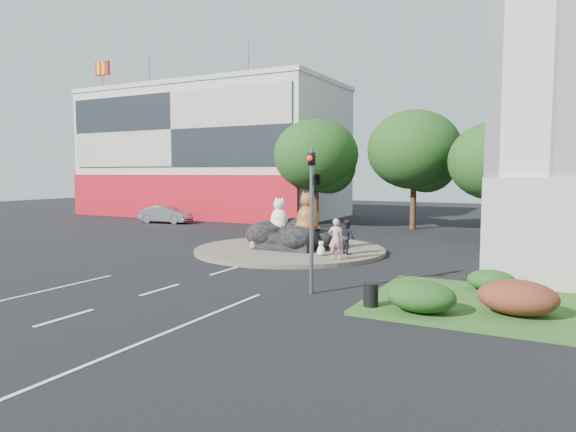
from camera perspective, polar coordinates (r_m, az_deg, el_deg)
name	(u,v)px	position (r m, az deg, el deg)	size (l,w,h in m)	color
ground	(160,290)	(18.99, -14.00, -7.98)	(120.00, 120.00, 0.00)	black
roundabout_island	(290,250)	(27.12, 0.21, -3.79)	(10.00, 10.00, 0.20)	brown
rock_plinth	(290,240)	(27.05, 0.21, -2.64)	(3.20, 2.60, 0.90)	black
shophouse_block	(212,152)	(51.64, -8.44, 7.01)	(25.20, 12.30, 17.40)	beige
grass_verge	(537,310)	(17.29, 25.97, -9.39)	(10.00, 6.00, 0.12)	#2F531B
tree_left	(317,159)	(39.41, 3.25, 6.39)	(6.46, 6.46, 8.27)	#382314
tree_mid	(415,154)	(39.01, 13.97, 6.73)	(6.84, 6.84, 8.76)	#382314
tree_right	(497,165)	(34.02, 22.21, 5.25)	(5.70, 5.70, 7.30)	#382314
hedge_near_green	(421,296)	(15.59, 14.60, -8.65)	(2.00, 1.60, 0.90)	#1C3E13
hedge_red	(518,297)	(16.21, 24.15, -8.24)	(2.20, 1.76, 0.99)	#501E15
hedge_back_green	(491,280)	(19.05, 21.65, -6.66)	(1.60, 1.28, 0.72)	#1C3E13
traffic_light	(314,189)	(17.40, 2.94, 3.04)	(0.44, 1.24, 5.00)	#595B60
street_lamp	(572,162)	(21.80, 28.98, 5.25)	(2.34, 0.22, 8.06)	#595B60
cat_white	(279,214)	(27.15, -0.98, 0.24)	(1.07, 0.93, 1.79)	white
cat_tabby	(308,212)	(26.22, 2.22, 0.49)	(1.30, 1.12, 2.16)	#B46325
kitten_calico	(254,241)	(26.77, -3.85, -2.82)	(0.49, 0.42, 0.81)	silver
kitten_white	(321,248)	(24.70, 3.70, -3.56)	(0.44, 0.38, 0.73)	white
pedestrian_pink	(336,239)	(23.53, 5.35, -2.57)	(0.69, 0.45, 1.89)	pink
pedestrian_dark	(347,237)	(25.23, 6.61, -2.30)	(0.83, 0.64, 1.70)	black
parked_car	(166,214)	(43.70, -13.44, 0.17)	(1.53, 4.38, 1.44)	#989A9F
litter_bin	(371,295)	(15.92, 9.18, -8.64)	(0.45, 0.45, 0.71)	black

